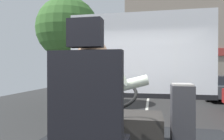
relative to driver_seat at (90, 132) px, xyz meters
The scene contains 10 objects.
ground 9.45m from the driver_seat, 88.77° to the left, with size 18.00×44.00×0.06m.
driver_seat is the anchor object (origin of this frame).
bus_driver 0.21m from the driver_seat, 90.00° to the left, with size 0.80×0.58×0.75m.
steering_console 1.24m from the driver_seat, 90.00° to the left, with size 1.10×1.01×0.85m.
fare_box 1.36m from the driver_seat, 55.68° to the left, with size 0.25×0.26×0.80m.
windshield_panel 2.23m from the driver_seat, 84.70° to the left, with size 2.50×0.08×1.48m.
street_tree 8.72m from the driver_seat, 114.63° to the left, with size 2.92×2.92×5.11m.
shop_building 19.13m from the driver_seat, 77.12° to the left, with size 12.27×5.07×7.79m.
parked_car_charcoal 12.04m from the driver_seat, 69.72° to the left, with size 1.94×4.27×1.34m.
parked_car_green 17.27m from the driver_seat, 75.91° to the left, with size 1.88×4.35×1.28m.
Camera 1 is at (0.22, -1.87, 1.79)m, focal length 32.38 mm.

